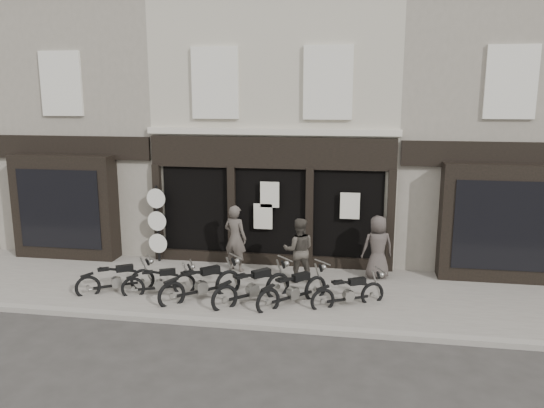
% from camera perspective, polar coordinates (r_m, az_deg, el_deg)
% --- Properties ---
extents(ground_plane, '(90.00, 90.00, 0.00)m').
position_cam_1_polar(ground_plane, '(13.27, -2.32, -10.84)').
color(ground_plane, '#2D2B28').
rests_on(ground_plane, ground).
extents(pavement, '(30.00, 4.20, 0.12)m').
position_cam_1_polar(pavement, '(14.07, -1.56, -9.23)').
color(pavement, slate).
rests_on(pavement, ground_plane).
extents(kerb, '(30.00, 0.25, 0.13)m').
position_cam_1_polar(kerb, '(12.13, -3.55, -12.78)').
color(kerb, gray).
rests_on(kerb, ground_plane).
extents(central_building, '(7.30, 6.22, 8.34)m').
position_cam_1_polar(central_building, '(18.15, 1.45, 8.53)').
color(central_building, '#ABA492').
rests_on(central_building, ground).
extents(neighbour_left, '(5.60, 6.73, 8.34)m').
position_cam_1_polar(neighbour_left, '(20.00, -17.09, 8.21)').
color(neighbour_left, gray).
rests_on(neighbour_left, ground).
extents(neighbour_right, '(5.60, 6.73, 8.34)m').
position_cam_1_polar(neighbour_right, '(18.32, 21.68, 7.62)').
color(neighbour_right, gray).
rests_on(neighbour_right, ground).
extents(motorcycle_0, '(1.78, 1.27, 0.95)m').
position_cam_1_polar(motorcycle_0, '(14.31, -16.37, -7.99)').
color(motorcycle_0, black).
rests_on(motorcycle_0, ground).
extents(motorcycle_1, '(1.77, 0.95, 0.90)m').
position_cam_1_polar(motorcycle_1, '(13.92, -11.98, -8.43)').
color(motorcycle_1, black).
rests_on(motorcycle_1, ground).
extents(motorcycle_2, '(1.82, 1.69, 1.07)m').
position_cam_1_polar(motorcycle_2, '(13.39, -7.58, -8.77)').
color(motorcycle_2, black).
rests_on(motorcycle_2, ground).
extents(motorcycle_3, '(1.79, 1.72, 1.07)m').
position_cam_1_polar(motorcycle_3, '(13.09, -2.07, -9.17)').
color(motorcycle_3, black).
rests_on(motorcycle_3, ground).
extents(motorcycle_4, '(1.66, 1.66, 1.01)m').
position_cam_1_polar(motorcycle_4, '(12.97, 2.31, -9.47)').
color(motorcycle_4, black).
rests_on(motorcycle_4, ground).
extents(motorcycle_5, '(1.77, 1.14, 0.93)m').
position_cam_1_polar(motorcycle_5, '(13.03, 8.27, -9.65)').
color(motorcycle_5, black).
rests_on(motorcycle_5, ground).
extents(man_left, '(0.81, 0.66, 1.91)m').
position_cam_1_polar(man_left, '(15.13, -3.96, -3.69)').
color(man_left, '#48413B').
rests_on(man_left, pavement).
extents(man_centre, '(0.94, 0.78, 1.75)m').
position_cam_1_polar(man_centre, '(14.28, 2.90, -4.96)').
color(man_centre, '#3E3932').
rests_on(man_centre, pavement).
extents(man_right, '(0.98, 0.78, 1.76)m').
position_cam_1_polar(man_right, '(14.79, 11.29, -4.57)').
color(man_right, '#413936').
rests_on(man_right, pavement).
extents(advert_sign_post, '(0.60, 0.38, 2.44)m').
position_cam_1_polar(advert_sign_post, '(16.25, -12.20, -2.43)').
color(advert_sign_post, black).
rests_on(advert_sign_post, ground).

